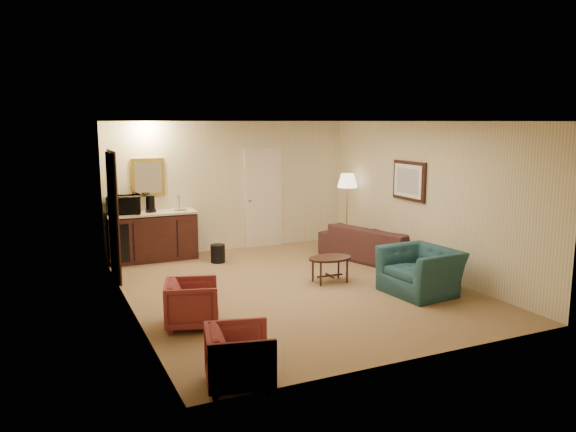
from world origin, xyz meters
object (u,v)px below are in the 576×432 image
at_px(floor_lamp, 347,211).
at_px(microwave, 124,203).
at_px(sofa, 377,238).
at_px(rose_chair_far, 240,354).
at_px(wetbar_cabinet, 153,236).
at_px(coffee_maker, 150,204).
at_px(coffee_table, 330,270).
at_px(rose_chair_near, 192,301).
at_px(teal_armchair, 421,263).
at_px(waste_bin, 218,254).

distance_m(floor_lamp, microwave, 4.41).
relative_size(sofa, rose_chair_far, 3.35).
height_order(wetbar_cabinet, coffee_maker, coffee_maker).
bearing_deg(coffee_table, rose_chair_near, -158.15).
bearing_deg(microwave, floor_lamp, 3.27).
height_order(wetbar_cabinet, coffee_table, wetbar_cabinet).
distance_m(wetbar_cabinet, rose_chair_far, 5.53).
xyz_separation_m(teal_armchair, coffee_maker, (-3.31, 3.79, 0.61)).
xyz_separation_m(rose_chair_far, microwave, (-0.25, 5.54, 0.79)).
relative_size(teal_armchair, rose_chair_near, 1.59).
bearing_deg(microwave, rose_chair_near, -74.43).
bearing_deg(floor_lamp, teal_armchair, -100.04).
relative_size(sofa, floor_lamp, 1.44).
bearing_deg(wetbar_cabinet, rose_chair_near, -93.84).
xyz_separation_m(sofa, coffee_maker, (-3.82, 1.82, 0.64)).
distance_m(teal_armchair, coffee_maker, 5.07).
xyz_separation_m(rose_chair_near, rose_chair_far, (0.00, -1.79, -0.00)).
height_order(sofa, microwave, microwave).
distance_m(coffee_table, waste_bin, 2.38).
height_order(floor_lamp, waste_bin, floor_lamp).
xyz_separation_m(teal_armchair, waste_bin, (-2.24, 3.11, -0.30)).
bearing_deg(coffee_maker, wetbar_cabinet, 0.99).
height_order(rose_chair_near, waste_bin, rose_chair_near).
distance_m(rose_chair_far, coffee_maker, 5.57).
relative_size(teal_armchair, coffee_maker, 3.40).
xyz_separation_m(wetbar_cabinet, coffee_table, (2.32, -2.69, -0.25)).
distance_m(rose_chair_near, coffee_table, 2.77).
height_order(sofa, floor_lamp, floor_lamp).
relative_size(coffee_table, coffee_maker, 2.33).
height_order(sofa, rose_chair_far, sofa).
bearing_deg(rose_chair_far, microwave, 15.84).
distance_m(waste_bin, microwave, 1.95).
bearing_deg(floor_lamp, wetbar_cabinet, 170.74).
xyz_separation_m(floor_lamp, coffee_maker, (-3.87, 0.63, 0.30)).
height_order(sofa, waste_bin, sofa).
distance_m(coffee_table, coffee_maker, 3.67).
height_order(rose_chair_far, microwave, microwave).
xyz_separation_m(wetbar_cabinet, rose_chair_near, (-0.25, -3.73, -0.12)).
relative_size(rose_chair_far, coffee_table, 0.91).
xyz_separation_m(wetbar_cabinet, sofa, (3.80, -1.83, -0.02)).
relative_size(teal_armchair, rose_chair_far, 1.60).
distance_m(rose_chair_near, microwave, 3.84).
xyz_separation_m(teal_armchair, coffee_table, (-0.97, 1.09, -0.26)).
bearing_deg(waste_bin, teal_armchair, -54.24).
distance_m(floor_lamp, waste_bin, 2.86).
relative_size(wetbar_cabinet, microwave, 2.74).
height_order(rose_chair_far, coffee_table, rose_chair_far).
distance_m(wetbar_cabinet, teal_armchair, 5.02).
height_order(teal_armchair, coffee_table, teal_armchair).
height_order(sofa, teal_armchair, teal_armchair).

